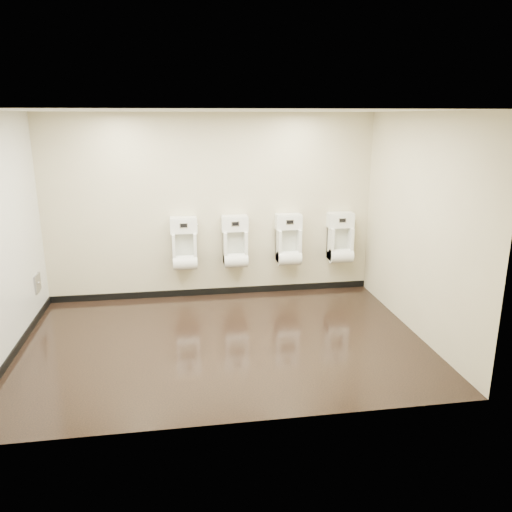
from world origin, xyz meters
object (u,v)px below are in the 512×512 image
at_px(urinal_1, 235,245).
at_px(urinal_3, 340,241).
at_px(access_panel, 37,283).
at_px(urinal_0, 185,247).
at_px(urinal_2, 289,243).

xyz_separation_m(urinal_1, urinal_3, (1.68, 0.00, 0.00)).
xyz_separation_m(access_panel, urinal_3, (4.50, 0.41, 0.32)).
relative_size(urinal_1, urinal_3, 1.00).
height_order(access_panel, urinal_3, urinal_3).
bearing_deg(access_panel, urinal_3, 5.24).
bearing_deg(urinal_0, urinal_2, 0.00).
height_order(access_panel, urinal_1, urinal_1).
relative_size(urinal_1, urinal_2, 1.00).
relative_size(access_panel, urinal_2, 0.32).
bearing_deg(urinal_1, urinal_0, 180.00).
bearing_deg(urinal_3, urinal_1, 180.00).
height_order(urinal_1, urinal_3, same).
bearing_deg(urinal_2, urinal_0, 180.00).
bearing_deg(urinal_3, urinal_2, 180.00).
relative_size(urinal_0, urinal_3, 1.00).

